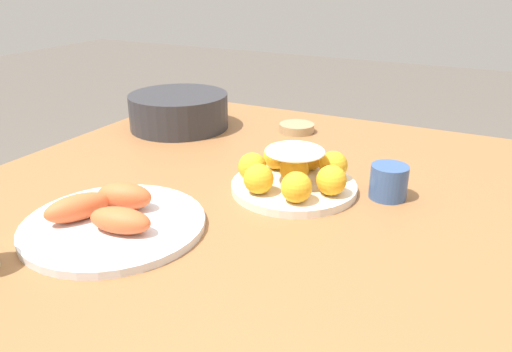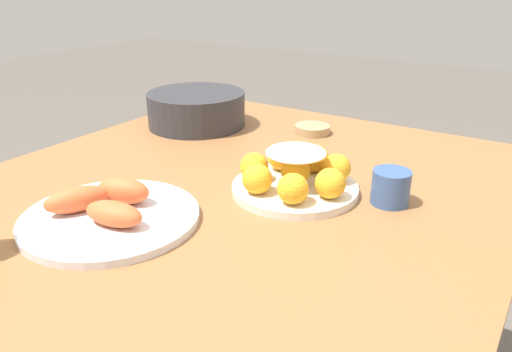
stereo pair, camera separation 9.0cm
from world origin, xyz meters
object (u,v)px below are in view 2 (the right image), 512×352
serving_bowl (196,108)px  cup_near (391,187)px  dining_table (218,238)px  sauce_bowl (312,129)px  cake_plate (295,175)px  seafood_platter (109,212)px

serving_bowl → cup_near: serving_bowl is taller
dining_table → sauce_bowl: 0.48m
dining_table → cake_plate: (0.11, -0.11, 0.12)m
dining_table → cake_plate: cake_plate is taller
seafood_platter → cup_near: bearing=-49.1°
serving_bowl → sauce_bowl: (0.11, -0.31, -0.04)m
serving_bowl → dining_table: bearing=-136.5°
cake_plate → sauce_bowl: cake_plate is taller
cup_near → serving_bowl: bearing=72.7°
dining_table → serving_bowl: 0.51m
seafood_platter → sauce_bowl: bearing=-6.3°
dining_table → seafood_platter: 0.23m
sauce_bowl → seafood_platter: bearing=173.7°
cake_plate → seafood_platter: size_ratio=0.80×
seafood_platter → cup_near: cup_near is taller
sauce_bowl → cake_plate: bearing=-158.1°
serving_bowl → cake_plate: bearing=-118.8°
cup_near → seafood_platter: bearing=130.9°
cup_near → sauce_bowl: bearing=46.2°
cake_plate → sauce_bowl: (0.36, 0.14, -0.02)m
cake_plate → serving_bowl: 0.51m
sauce_bowl → serving_bowl: bearing=109.9°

